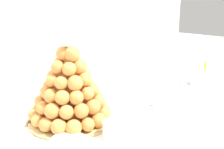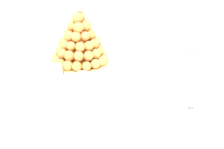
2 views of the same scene
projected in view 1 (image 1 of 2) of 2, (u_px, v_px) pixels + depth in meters
buffet_table at (136, 142)px, 1.06m from camera, size 1.76×0.80×0.79m
serving_tray at (98, 121)px, 0.97m from camera, size 0.60×0.35×0.02m
croquembouche at (70, 89)px, 0.94m from camera, size 0.27×0.27×0.28m
dessert_cup_mid_left at (113, 130)px, 0.86m from camera, size 0.06×0.06×0.05m
dessert_cup_centre at (139, 114)px, 0.97m from camera, size 0.05×0.05×0.05m
dessert_cup_mid_right at (158, 98)px, 1.09m from camera, size 0.06×0.06×0.05m
creme_brulee_ramekin at (68, 143)px, 0.82m from camera, size 0.10×0.10×0.02m
macaron_goblet at (190, 53)px, 1.28m from camera, size 0.13×0.13×0.23m
fruit_tart_plate at (195, 67)px, 1.53m from camera, size 0.21×0.21×0.06m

